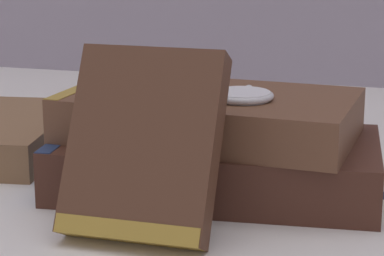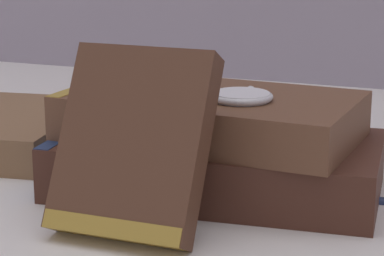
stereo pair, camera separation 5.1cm
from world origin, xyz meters
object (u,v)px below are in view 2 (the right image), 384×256
book_flat_bottom (210,164)px  reading_glasses (238,132)px  book_leaning_front (132,151)px  pocket_watch (241,96)px  book_flat_top (205,115)px

book_flat_bottom → reading_glasses: size_ratio=2.46×
book_flat_bottom → book_leaning_front: size_ratio=2.09×
book_leaning_front → pocket_watch: book_leaning_front is taller
reading_glasses → book_flat_bottom: bearing=-82.8°
book_flat_bottom → pocket_watch: (0.03, -0.01, 0.06)m
book_flat_top → pocket_watch: size_ratio=4.49×
pocket_watch → reading_glasses: 0.20m
book_flat_bottom → pocket_watch: 0.06m
book_flat_bottom → book_leaning_front: book_leaning_front is taller
book_flat_top → book_flat_bottom: bearing=-33.1°
book_leaning_front → pocket_watch: bearing=64.1°
book_flat_bottom → reading_glasses: bearing=95.6°
book_flat_top → book_leaning_front: (-0.01, -0.10, -0.00)m
book_flat_top → book_leaning_front: bearing=-92.7°
book_leaning_front → reading_glasses: (-0.02, 0.27, -0.05)m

